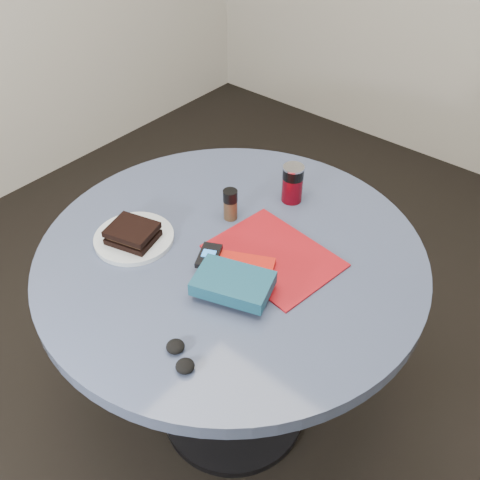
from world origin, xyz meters
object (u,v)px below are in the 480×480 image
Objects in this scene: table at (232,294)px; headphones at (180,356)px; novel at (233,283)px; mp3_player at (209,256)px; plate at (134,238)px; magazine at (274,256)px; sandwich at (133,233)px; soda_can at (293,184)px; red_book at (236,270)px; pepper_grinder at (230,204)px.

headphones is (0.14, -0.33, 0.17)m from table.
novel is 0.12m from mp3_player.
table is 9.73× the size of headphones.
novel reaches higher than headphones.
plate is 0.41m from headphones.
headphones is at bearing -59.51° from mp3_player.
novel is at bearing -79.78° from magazine.
novel is (0.32, 0.03, 0.00)m from sandwich.
sandwich is at bearing -161.65° from mp3_player.
sandwich is 1.41× the size of mp3_player.
soda_can reaches higher than plate.
mp3_player is at bearing -95.79° from table.
magazine is at bearing 47.56° from red_book.
mp3_player is (-0.08, -0.02, 0.01)m from red_book.
novel is (0.11, -0.12, 0.20)m from table.
sandwich is 0.29m from red_book.
magazine is 0.17m from mp3_player.
pepper_grinder is 0.93× the size of mp3_player.
magazine is at bearing 26.88° from table.
soda_can is at bearing 89.97° from mp3_player.
pepper_grinder is at bearing 118.13° from headphones.
mp3_player is (-0.01, -0.07, 0.19)m from table.
magazine is (0.19, -0.05, -0.04)m from pepper_grinder.
table is 0.25m from novel.
sandwich is (0.01, -0.01, 0.03)m from plate.
pepper_grinder is (0.12, 0.24, 0.01)m from sandwich.
headphones is at bearing -61.87° from pepper_grinder.
sandwich is 1.52× the size of pepper_grinder.
headphones is (0.15, -0.25, -0.02)m from mp3_player.
red_book is at bearing 16.51° from sandwich.
headphones is at bearing -27.81° from sandwich.
headphones is (0.36, -0.20, 0.00)m from plate.
red_book is (-0.03, -0.11, 0.01)m from magazine.
sandwich is 0.27m from pepper_grinder.
red_book is at bearing 105.32° from headphones.
magazine is at bearing 31.82° from sandwich.
pepper_grinder is 0.29× the size of magazine.
soda_can is (0.20, 0.42, 0.02)m from sandwich.
red_book is (0.07, -0.06, 0.18)m from table.
pepper_grinder reaches higher than table.
red_book is at bearing -41.16° from table.
soda_can reaches higher than pepper_grinder.
mp3_player reaches higher than magazine.
plate is at bearing 164.22° from novel.
soda_can is 0.25m from magazine.
headphones is (0.35, -0.19, -0.02)m from sandwich.
table is 0.40m from headphones.
plate is (-0.22, -0.13, 0.17)m from table.
novel is at bearing -82.70° from red_book.
pepper_grinder reaches higher than sandwich.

